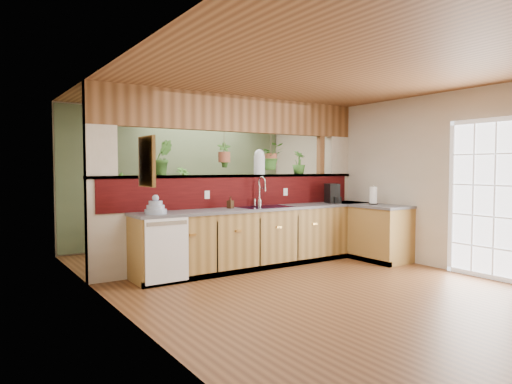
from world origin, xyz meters
TOP-DOWN VIEW (x-y plane):
  - ground at (0.00, 0.00)m, footprint 4.60×7.00m
  - ceiling at (0.00, 0.00)m, footprint 4.60×7.00m
  - wall_back at (0.00, 3.50)m, footprint 4.60×0.02m
  - wall_left at (-2.30, 0.00)m, footprint 0.02×7.00m
  - wall_right at (2.30, 0.00)m, footprint 0.02×7.00m
  - pass_through_partition at (0.03, 1.35)m, footprint 4.60×0.21m
  - pass_through_ledge at (0.00, 1.35)m, footprint 4.60×0.21m
  - header_beam at (0.00, 1.35)m, footprint 4.60×0.15m
  - sage_backwall at (0.00, 3.48)m, footprint 4.55×0.02m
  - countertop at (0.84, 0.87)m, footprint 4.14×1.52m
  - dishwasher at (-1.48, 0.66)m, footprint 0.58×0.03m
  - navy_sink at (0.25, 0.98)m, footprint 0.82×0.50m
  - french_door at (2.27, -1.30)m, footprint 0.06×1.02m
  - framed_print at (-2.27, -0.80)m, footprint 0.04×0.35m
  - faucet at (0.27, 1.13)m, footprint 0.20×0.20m
  - dish_stack at (-1.53, 0.90)m, footprint 0.28×0.28m
  - soap_dispenser at (-0.32, 1.05)m, footprint 0.10×0.10m
  - coffee_maker at (1.64, 0.97)m, footprint 0.18×0.30m
  - paper_towel at (1.97, 0.37)m, footprint 0.14×0.14m
  - glass_jar at (0.40, 1.35)m, footprint 0.18×0.18m
  - ledge_plant_left at (-1.24, 1.35)m, footprint 0.30×0.26m
  - ledge_plant_right at (1.21, 1.35)m, footprint 0.26×0.26m
  - hanging_plant_a at (-0.25, 1.35)m, footprint 0.25×0.21m
  - hanging_plant_b at (0.62, 1.35)m, footprint 0.46×0.42m
  - shelving_console at (-0.61, 3.25)m, footprint 1.47×0.43m
  - shelf_plant_a at (-1.25, 3.25)m, footprint 0.27×0.24m
  - shelf_plant_b at (-0.07, 3.25)m, footprint 0.37×0.37m
  - floor_plant at (1.04, 2.71)m, footprint 0.83×0.76m

SIDE VIEW (x-z plane):
  - ground at x=0.00m, z-range -0.01..0.01m
  - floor_plant at x=1.04m, z-range 0.00..0.78m
  - countertop at x=0.84m, z-range 0.00..0.90m
  - dishwasher at x=-1.48m, z-range 0.05..0.87m
  - shelving_console at x=-0.61m, z-range 0.01..0.99m
  - navy_sink at x=0.25m, z-range 0.73..0.91m
  - dish_stack at x=-1.53m, z-range 0.85..1.10m
  - soap_dispenser at x=-0.32m, z-range 0.90..1.07m
  - paper_towel at x=1.97m, z-range 0.89..1.19m
  - french_door at x=2.27m, z-range -0.03..2.13m
  - coffee_maker at x=1.64m, z-range 0.89..1.22m
  - faucet at x=0.27m, z-range 0.92..1.38m
  - pass_through_partition at x=0.03m, z-range -0.11..2.49m
  - shelf_plant_a at x=-1.25m, z-range 0.99..1.42m
  - shelf_plant_b at x=-0.07m, z-range 0.99..1.51m
  - wall_back at x=0.00m, z-range 0.00..2.60m
  - wall_left at x=-2.30m, z-range 0.00..2.60m
  - wall_right at x=2.30m, z-range 0.00..2.60m
  - sage_backwall at x=0.00m, z-range 0.02..2.58m
  - pass_through_ledge at x=0.00m, z-range 1.35..1.39m
  - framed_print at x=-2.27m, z-range 1.32..1.78m
  - ledge_plant_right at x=1.21m, z-range 1.39..1.78m
  - glass_jar at x=0.40m, z-range 1.39..1.79m
  - ledge_plant_left at x=-1.24m, z-range 1.39..1.88m
  - hanging_plant_a at x=-0.25m, z-range 1.56..2.08m
  - hanging_plant_b at x=0.62m, z-range 1.59..2.15m
  - header_beam at x=0.00m, z-range 2.05..2.60m
  - ceiling at x=0.00m, z-range 2.60..2.60m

